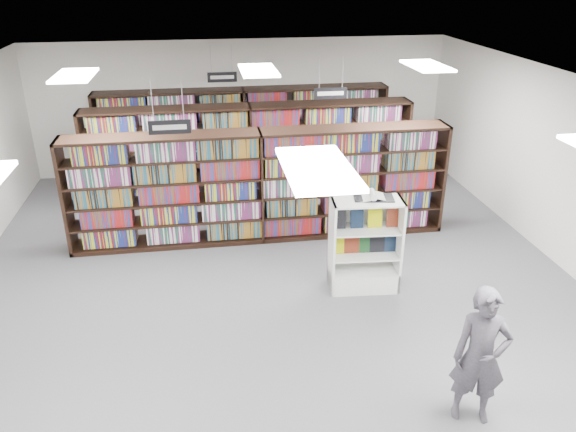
{
  "coord_description": "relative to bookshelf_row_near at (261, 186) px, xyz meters",
  "views": [
    {
      "loc": [
        -0.99,
        -7.64,
        4.85
      ],
      "look_at": [
        0.28,
        0.5,
        1.1
      ],
      "focal_mm": 35.0,
      "sensor_mm": 36.0,
      "label": 1
    }
  ],
  "objects": [
    {
      "name": "floor",
      "position": [
        0.0,
        -2.0,
        -1.05
      ],
      "size": [
        12.0,
        12.0,
        0.0
      ],
      "primitive_type": "plane",
      "color": "#4B4B50",
      "rests_on": "ground"
    },
    {
      "name": "ceiling",
      "position": [
        0.0,
        -2.0,
        2.15
      ],
      "size": [
        10.0,
        12.0,
        0.1
      ],
      "primitive_type": "cube",
      "color": "white",
      "rests_on": "wall_back"
    },
    {
      "name": "wall_back",
      "position": [
        0.0,
        4.0,
        0.55
      ],
      "size": [
        10.0,
        0.1,
        3.2
      ],
      "primitive_type": "cube",
      "color": "white",
      "rests_on": "ground"
    },
    {
      "name": "bookshelf_row_near",
      "position": [
        0.0,
        0.0,
        0.0
      ],
      "size": [
        7.0,
        0.6,
        2.1
      ],
      "color": "black",
      "rests_on": "floor"
    },
    {
      "name": "bookshelf_row_mid",
      "position": [
        0.0,
        2.0,
        0.0
      ],
      "size": [
        7.0,
        0.6,
        2.1
      ],
      "color": "black",
      "rests_on": "floor"
    },
    {
      "name": "bookshelf_row_far",
      "position": [
        0.0,
        3.7,
        0.0
      ],
      "size": [
        7.0,
        0.6,
        2.1
      ],
      "color": "black",
      "rests_on": "floor"
    },
    {
      "name": "aisle_sign_left",
      "position": [
        -1.5,
        -1.0,
        1.48
      ],
      "size": [
        0.65,
        0.02,
        0.8
      ],
      "color": "#B2B2B7",
      "rests_on": "ceiling"
    },
    {
      "name": "aisle_sign_right",
      "position": [
        1.5,
        1.0,
        1.48
      ],
      "size": [
        0.65,
        0.02,
        0.8
      ],
      "color": "#B2B2B7",
      "rests_on": "ceiling"
    },
    {
      "name": "aisle_sign_center",
      "position": [
        -0.5,
        3.0,
        1.48
      ],
      "size": [
        0.65,
        0.02,
        0.8
      ],
      "color": "#B2B2B7",
      "rests_on": "ceiling"
    },
    {
      "name": "troffer_front_center",
      "position": [
        0.0,
        -5.0,
        2.11
      ],
      "size": [
        0.6,
        1.2,
        0.04
      ],
      "primitive_type": "cube",
      "color": "white",
      "rests_on": "ceiling"
    },
    {
      "name": "troffer_back_left",
      "position": [
        -3.0,
        0.0,
        2.11
      ],
      "size": [
        0.6,
        1.2,
        0.04
      ],
      "primitive_type": "cube",
      "color": "white",
      "rests_on": "ceiling"
    },
    {
      "name": "troffer_back_center",
      "position": [
        0.0,
        0.0,
        2.11
      ],
      "size": [
        0.6,
        1.2,
        0.04
      ],
      "primitive_type": "cube",
      "color": "white",
      "rests_on": "ceiling"
    },
    {
      "name": "troffer_back_right",
      "position": [
        3.0,
        0.0,
        2.11
      ],
      "size": [
        0.6,
        1.2,
        0.04
      ],
      "primitive_type": "cube",
      "color": "white",
      "rests_on": "ceiling"
    },
    {
      "name": "endcap_display",
      "position": [
        1.42,
        -2.02,
        -0.55
      ],
      "size": [
        1.14,
        0.63,
        1.54
      ],
      "rotation": [
        0.0,
        0.0,
        -0.07
      ],
      "color": "silver",
      "rests_on": "floor"
    },
    {
      "name": "open_book",
      "position": [
        1.52,
        -1.99,
        0.52
      ],
      "size": [
        0.66,
        0.45,
        0.13
      ],
      "rotation": [
        0.0,
        0.0,
        -0.17
      ],
      "color": "black",
      "rests_on": "endcap_display"
    },
    {
      "name": "shopper",
      "position": [
        1.89,
        -5.01,
        -0.2
      ],
      "size": [
        0.71,
        0.57,
        1.7
      ],
      "primitive_type": "imported",
      "rotation": [
        0.0,
        0.0,
        -0.3
      ],
      "color": "#504A55",
      "rests_on": "floor"
    }
  ]
}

